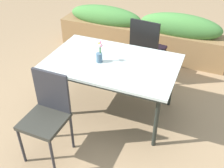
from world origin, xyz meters
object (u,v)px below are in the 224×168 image
Objects in this scene: flower_vase at (100,55)px; chair_far_side at (146,47)px; dining_table at (112,65)px; chair_near_left at (47,111)px; planter_box at (141,33)px.

chair_far_side is at bearing 71.43° from flower_vase.
flower_vase reaches higher than dining_table.
flower_vase is at bearing -155.26° from dining_table.
chair_far_side is (0.18, 0.85, -0.13)m from dining_table.
chair_near_left reaches higher than planter_box.
flower_vase is at bearing -102.40° from chair_far_side.
chair_far_side is 1.03× the size of chair_near_left.
planter_box is (-0.13, 1.59, -0.29)m from dining_table.
flower_vase is (0.21, 0.80, 0.27)m from chair_near_left.
chair_near_left is 3.62× the size of flower_vase.
dining_table is 1.57× the size of chair_far_side.
chair_near_left is at bearing -104.77° from flower_vase.
planter_box is at bearing 118.32° from chair_far_side.
chair_near_left is 2.46m from planter_box.
dining_table is 0.88m from chair_far_side.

